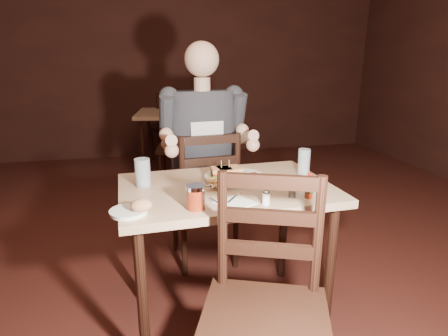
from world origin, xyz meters
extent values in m
plane|color=black|center=(0.00, 0.00, 0.00)|extent=(7.00, 7.00, 0.00)
plane|color=#3C1B15|center=(0.00, 3.50, 1.40)|extent=(6.00, 0.00, 6.00)
cube|color=tan|center=(-0.13, -0.25, 0.75)|extent=(1.09, 0.75, 0.04)
cylinder|color=black|center=(-0.58, -0.55, 0.36)|extent=(0.05, 0.05, 0.73)
cylinder|color=black|center=(-0.60, 0.02, 0.36)|extent=(0.05, 0.05, 0.73)
cylinder|color=black|center=(0.34, -0.51, 0.36)|extent=(0.05, 0.05, 0.73)
cylinder|color=black|center=(0.32, 0.05, 0.36)|extent=(0.05, 0.05, 0.73)
cube|color=tan|center=(-0.15, 2.50, 0.75)|extent=(0.92, 0.92, 0.04)
cylinder|color=black|center=(-0.52, 2.24, 0.36)|extent=(0.04, 0.04, 0.73)
cylinder|color=black|center=(-0.41, 2.87, 0.36)|extent=(0.04, 0.04, 0.73)
cylinder|color=black|center=(0.12, 2.13, 0.36)|extent=(0.04, 0.04, 0.73)
cylinder|color=black|center=(0.22, 2.76, 0.36)|extent=(0.04, 0.04, 0.73)
cylinder|color=white|center=(-0.07, -0.16, 0.78)|extent=(0.32, 0.32, 0.02)
ellipsoid|color=maroon|center=(0.05, -0.15, 0.79)|extent=(0.04, 0.04, 0.01)
cylinder|color=silver|center=(-0.54, -0.15, 0.84)|extent=(0.08, 0.08, 0.14)
cylinder|color=silver|center=(0.32, -0.18, 0.84)|extent=(0.07, 0.07, 0.15)
cube|color=white|center=(-0.15, -0.48, 0.77)|extent=(0.20, 0.20, 0.00)
cube|color=silver|center=(-0.21, -0.50, 0.78)|extent=(0.08, 0.18, 0.00)
cube|color=silver|center=(-0.14, -0.43, 0.78)|extent=(0.10, 0.12, 0.00)
cylinder|color=white|center=(-0.61, -0.49, 0.78)|extent=(0.16, 0.16, 0.01)
ellipsoid|color=tan|center=(-0.56, -0.51, 0.81)|extent=(0.09, 0.08, 0.05)
camera|label=1|loc=(-0.55, -1.99, 1.40)|focal=30.00mm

